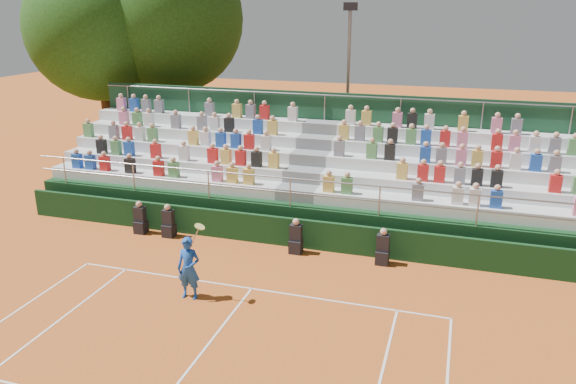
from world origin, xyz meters
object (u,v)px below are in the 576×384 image
(tennis_player, at_px, (189,268))
(tree_west, at_px, (99,29))
(tree_east, at_px, (169,19))
(floodlight_mast, at_px, (348,77))

(tennis_player, relative_size, tree_west, 0.22)
(tree_east, height_order, floodlight_mast, tree_east)
(tennis_player, distance_m, tree_east, 16.91)
(tennis_player, bearing_deg, tree_east, 119.09)
(tree_west, bearing_deg, floodlight_mast, 5.93)
(tree_west, relative_size, tree_east, 0.94)
(tennis_player, relative_size, floodlight_mast, 0.28)
(tree_west, distance_m, floodlight_mast, 12.43)
(tree_west, height_order, floodlight_mast, tree_west)
(tree_east, relative_size, floodlight_mast, 1.38)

